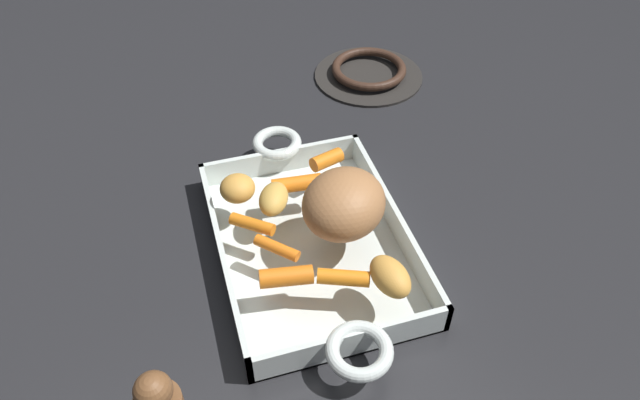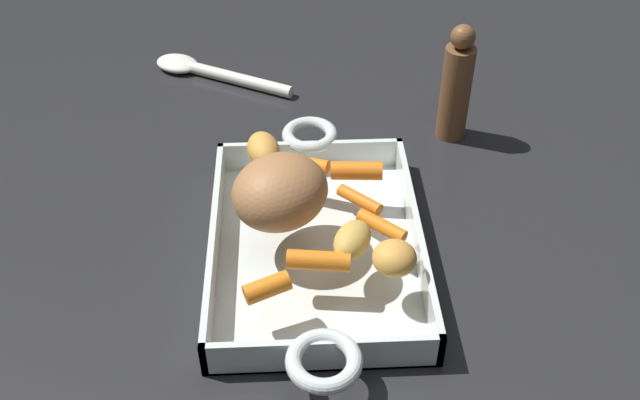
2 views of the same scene
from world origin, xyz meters
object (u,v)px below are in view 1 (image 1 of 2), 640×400
at_px(potato_corner, 237,188).
at_px(baby_carrot_short, 343,278).
at_px(potato_golden_large, 274,199).
at_px(baby_carrot_center_left, 252,224).
at_px(baby_carrot_center_right, 327,160).
at_px(baby_carrot_northwest, 298,183).
at_px(pork_roast, 344,204).
at_px(stove_burner_rear, 369,72).
at_px(potato_halved, 390,277).
at_px(roasting_dish, 311,242).
at_px(baby_carrot_long, 277,248).
at_px(baby_carrot_southeast, 286,277).

bearing_deg(potato_corner, baby_carrot_short, -153.13).
bearing_deg(potato_golden_large, potato_corner, 52.69).
xyz_separation_m(baby_carrot_center_left, baby_carrot_center_right, (0.09, -0.13, 0.00)).
distance_m(baby_carrot_center_left, baby_carrot_northwest, 0.09).
bearing_deg(baby_carrot_northwest, pork_roast, -155.87).
relative_size(baby_carrot_center_left, stove_burner_rear, 0.30).
bearing_deg(pork_roast, baby_carrot_center_right, -7.16).
xyz_separation_m(baby_carrot_northwest, potato_halved, (-0.19, -0.06, 0.01)).
distance_m(roasting_dish, baby_carrot_center_right, 0.13).
height_order(baby_carrot_center_left, baby_carrot_center_right, baby_carrot_center_right).
xyz_separation_m(baby_carrot_short, baby_carrot_center_left, (0.11, 0.08, -0.00)).
xyz_separation_m(roasting_dish, baby_carrot_short, (-0.10, -0.01, 0.04)).
relative_size(baby_carrot_center_left, potato_halved, 0.96).
bearing_deg(stove_burner_rear, baby_carrot_long, 146.26).
bearing_deg(baby_carrot_long, roasting_dish, -59.61).
bearing_deg(stove_burner_rear, baby_carrot_southeast, 149.15).
height_order(baby_carrot_southeast, baby_carrot_long, baby_carrot_southeast).
bearing_deg(roasting_dish, baby_carrot_southeast, 146.39).
relative_size(pork_roast, baby_carrot_short, 1.85).
relative_size(baby_carrot_center_right, potato_golden_large, 0.83).
relative_size(pork_roast, baby_carrot_northwest, 1.68).
distance_m(baby_carrot_southeast, potato_halved, 0.12).
bearing_deg(potato_halved, baby_carrot_short, 67.73).
bearing_deg(potato_corner, baby_carrot_northwest, -94.83).
distance_m(baby_carrot_short, baby_carrot_center_left, 0.14).
height_order(baby_carrot_short, potato_golden_large, potato_golden_large).
xyz_separation_m(pork_roast, potato_golden_large, (0.06, 0.08, -0.02)).
distance_m(baby_carrot_short, baby_carrot_center_right, 0.21).
relative_size(baby_carrot_center_left, potato_corner, 1.26).
distance_m(pork_roast, potato_halved, 0.11).
bearing_deg(baby_carrot_short, baby_carrot_center_left, 35.73).
xyz_separation_m(baby_carrot_southeast, baby_carrot_center_right, (0.19, -0.11, -0.00)).
distance_m(pork_roast, baby_carrot_long, 0.10).
height_order(baby_carrot_short, potato_halved, potato_halved).
distance_m(baby_carrot_southeast, baby_carrot_center_right, 0.21).
relative_size(potato_halved, stove_burner_rear, 0.31).
relative_size(baby_carrot_northwest, potato_corner, 1.43).
bearing_deg(potato_golden_large, baby_carrot_center_left, 129.47).
distance_m(baby_carrot_northwest, potato_golden_large, 0.05).
bearing_deg(potato_corner, roasting_dish, -134.15).
bearing_deg(roasting_dish, potato_halved, -153.50).
bearing_deg(baby_carrot_center_left, potato_corner, 5.78).
height_order(roasting_dish, pork_roast, pork_roast).
bearing_deg(stove_burner_rear, potato_corner, 135.10).
relative_size(baby_carrot_center_left, baby_carrot_long, 1.01).
distance_m(baby_carrot_short, baby_carrot_northwest, 0.17).
relative_size(roasting_dish, baby_carrot_long, 7.57).
relative_size(baby_carrot_center_right, baby_carrot_northwest, 0.71).
xyz_separation_m(pork_roast, baby_carrot_northwest, (0.08, 0.04, -0.03)).
xyz_separation_m(baby_carrot_southeast, baby_carrot_short, (-0.02, -0.06, -0.00)).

